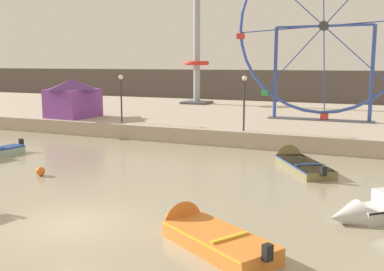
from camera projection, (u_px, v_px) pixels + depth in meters
name	position (u px, v px, depth m)	size (l,w,h in m)	color
ground_plane	(71.00, 224.00, 15.48)	(240.00, 240.00, 0.00)	gray
quay_promenade	(269.00, 119.00, 40.06)	(110.00, 23.44, 1.04)	tan
distant_town_skyline	(312.00, 87.00, 60.45)	(140.00, 3.00, 4.40)	#564C47
motorboat_orange_hull	(200.00, 232.00, 14.04)	(4.86, 3.73, 1.48)	orange
motorboat_olive_wood	(295.00, 161.00, 24.26)	(4.24, 5.49, 1.47)	olive
ferris_wheel_blue_frame	(324.00, 29.00, 33.92)	(13.50, 1.20, 13.67)	#334CA8
drop_tower_steel_tower	(197.00, 57.00, 48.36)	(2.80, 2.80, 12.54)	#999EA3
carnival_booth_purple_stall	(73.00, 97.00, 36.75)	(3.81, 4.21, 3.06)	purple
promenade_lamp_near	(121.00, 91.00, 33.38)	(0.32, 0.32, 3.49)	#2D2D33
promenade_lamp_far	(244.00, 94.00, 29.20)	(0.32, 0.32, 3.56)	#2D2D33
mooring_buoy_orange	(41.00, 171.00, 22.04)	(0.44, 0.44, 0.44)	orange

